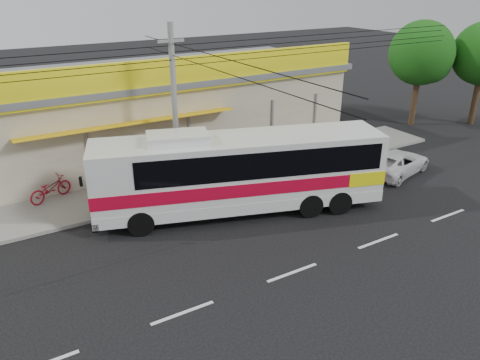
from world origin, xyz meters
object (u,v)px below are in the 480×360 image
object	(u,v)px
coach_bus	(244,168)
white_car	(397,163)
motorbike_red	(50,189)
tree_near	(423,55)
utility_pole	(172,55)

from	to	relation	value
coach_bus	white_car	world-z (taller)	coach_bus
motorbike_red	tree_near	distance (m)	23.46
coach_bus	tree_near	size ratio (longest dim) A/B	1.78
utility_pole	tree_near	size ratio (longest dim) A/B	5.08
utility_pole	white_car	bearing A→B (deg)	-19.23
tree_near	coach_bus	bearing A→B (deg)	-162.83
motorbike_red	utility_pole	bearing A→B (deg)	-133.01
white_car	tree_near	xyz separation A→B (m)	(7.60, 5.42, 3.96)
motorbike_red	tree_near	size ratio (longest dim) A/B	0.30
utility_pole	motorbike_red	bearing A→B (deg)	161.47
white_car	utility_pole	distance (m)	12.22
coach_bus	motorbike_red	distance (m)	8.53
coach_bus	motorbike_red	bearing A→B (deg)	161.89
coach_bus	white_car	bearing A→B (deg)	15.52
tree_near	motorbike_red	bearing A→B (deg)	-179.81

